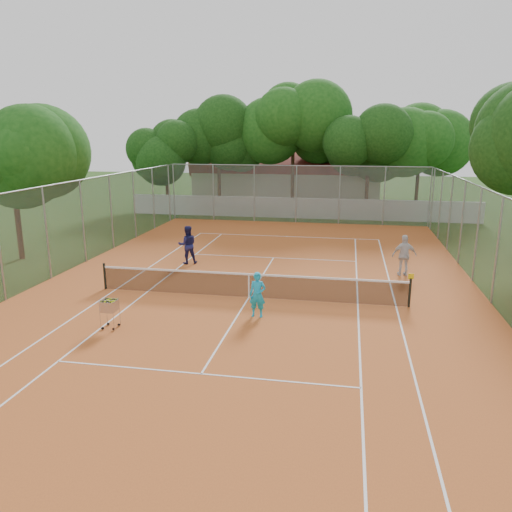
% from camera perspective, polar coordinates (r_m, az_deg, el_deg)
% --- Properties ---
extents(ground, '(120.00, 120.00, 0.00)m').
position_cam_1_polar(ground, '(19.26, -0.82, -4.81)').
color(ground, '#1B380F').
rests_on(ground, ground).
extents(court_pad, '(18.00, 34.00, 0.02)m').
position_cam_1_polar(court_pad, '(19.26, -0.82, -4.78)').
color(court_pad, '#B65823').
rests_on(court_pad, ground).
extents(court_lines, '(10.98, 23.78, 0.01)m').
position_cam_1_polar(court_lines, '(19.25, -0.82, -4.74)').
color(court_lines, white).
rests_on(court_lines, court_pad).
extents(tennis_net, '(11.88, 0.10, 0.98)m').
position_cam_1_polar(tennis_net, '(19.11, -0.82, -3.36)').
color(tennis_net, black).
rests_on(tennis_net, court_pad).
extents(perimeter_fence, '(18.00, 34.00, 4.00)m').
position_cam_1_polar(perimeter_fence, '(18.72, -0.84, 1.00)').
color(perimeter_fence, slate).
rests_on(perimeter_fence, ground).
extents(boundary_wall, '(26.00, 0.30, 1.50)m').
position_cam_1_polar(boundary_wall, '(37.46, 4.90, 5.48)').
color(boundary_wall, silver).
rests_on(boundary_wall, ground).
extents(clubhouse, '(16.40, 9.00, 4.40)m').
position_cam_1_polar(clubhouse, '(47.39, 3.72, 9.01)').
color(clubhouse, beige).
rests_on(clubhouse, ground).
extents(tropical_trees, '(29.00, 19.00, 10.00)m').
position_cam_1_polar(tropical_trees, '(40.07, 5.47, 12.11)').
color(tropical_trees, '#0F330C').
rests_on(tropical_trees, ground).
extents(player_near, '(0.59, 0.40, 1.57)m').
position_cam_1_polar(player_near, '(17.06, 0.17, -4.45)').
color(player_near, '#18A3D0').
rests_on(player_near, court_pad).
extents(player_far_left, '(1.10, 1.00, 1.85)m').
position_cam_1_polar(player_far_left, '(24.24, -7.84, 1.28)').
color(player_far_left, '#191A4C').
rests_on(player_far_left, court_pad).
extents(player_far_right, '(1.14, 0.63, 1.83)m').
position_cam_1_polar(player_far_right, '(22.91, 16.59, 0.07)').
color(player_far_right, silver).
rests_on(player_far_right, court_pad).
extents(ball_hopper, '(0.54, 0.54, 1.04)m').
position_cam_1_polar(ball_hopper, '(16.82, -16.36, -6.27)').
color(ball_hopper, '#B1B0B7').
rests_on(ball_hopper, court_pad).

